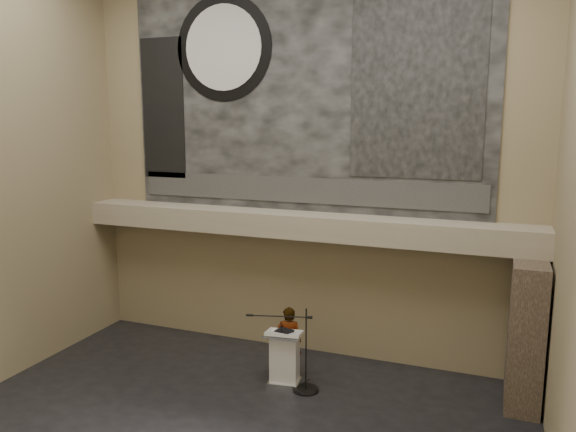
% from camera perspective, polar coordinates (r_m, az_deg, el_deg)
% --- Properties ---
extents(wall_back, '(10.00, 0.02, 8.50)m').
position_cam_1_polar(wall_back, '(12.15, 1.37, 5.49)').
color(wall_back, '#8C7C59').
rests_on(wall_back, floor).
extents(soffit, '(10.00, 0.80, 0.50)m').
position_cam_1_polar(soffit, '(11.95, 0.69, -0.87)').
color(soffit, gray).
rests_on(soffit, wall_back).
extents(sprinkler_left, '(0.04, 0.04, 0.06)m').
position_cam_1_polar(sprinkler_left, '(12.60, -6.23, -1.66)').
color(sprinkler_left, '#B2893D').
rests_on(sprinkler_left, soffit).
extents(sprinkler_right, '(0.04, 0.04, 0.06)m').
position_cam_1_polar(sprinkler_right, '(11.45, 9.55, -2.92)').
color(sprinkler_right, '#B2893D').
rests_on(sprinkler_right, soffit).
extents(banner, '(8.00, 0.05, 5.00)m').
position_cam_1_polar(banner, '(12.10, 1.35, 12.34)').
color(banner, black).
rests_on(banner, wall_back).
extents(banner_text_strip, '(7.76, 0.02, 0.55)m').
position_cam_1_polar(banner_text_strip, '(12.15, 1.24, 2.65)').
color(banner_text_strip, '#2F2F2F').
rests_on(banner_text_strip, banner).
extents(banner_clock_rim, '(2.30, 0.02, 2.30)m').
position_cam_1_polar(banner_clock_rim, '(12.86, -6.59, 16.61)').
color(banner_clock_rim, black).
rests_on(banner_clock_rim, banner).
extents(banner_clock_face, '(1.84, 0.02, 1.84)m').
position_cam_1_polar(banner_clock_face, '(12.85, -6.64, 16.62)').
color(banner_clock_face, silver).
rests_on(banner_clock_face, banner).
extents(banner_building_print, '(2.60, 0.02, 3.60)m').
position_cam_1_polar(banner_building_print, '(11.48, 12.92, 12.73)').
color(banner_building_print, black).
rests_on(banner_building_print, banner).
extents(banner_brick_print, '(1.10, 0.02, 3.20)m').
position_cam_1_polar(banner_brick_print, '(13.59, -12.57, 10.59)').
color(banner_brick_print, black).
rests_on(banner_brick_print, banner).
extents(stone_pier, '(0.60, 1.40, 2.70)m').
position_cam_1_polar(stone_pier, '(11.25, 23.02, -10.87)').
color(stone_pier, '#3D3025').
rests_on(stone_pier, floor).
extents(lectern, '(0.74, 0.57, 1.13)m').
position_cam_1_polar(lectern, '(11.35, -0.35, -14.18)').
color(lectern, silver).
rests_on(lectern, floor).
extents(binder, '(0.36, 0.31, 0.04)m').
position_cam_1_polar(binder, '(11.09, -0.39, -11.61)').
color(binder, black).
rests_on(binder, lectern).
extents(papers, '(0.20, 0.26, 0.00)m').
position_cam_1_polar(papers, '(11.14, -1.29, -11.61)').
color(papers, white).
rests_on(papers, lectern).
extents(speaker_person, '(0.58, 0.43, 1.44)m').
position_cam_1_polar(speaker_person, '(11.68, 0.08, -12.58)').
color(speaker_person, white).
rests_on(speaker_person, floor).
extents(mic_stand, '(1.36, 0.57, 1.65)m').
position_cam_1_polar(mic_stand, '(11.26, 1.62, -16.16)').
color(mic_stand, black).
rests_on(mic_stand, floor).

